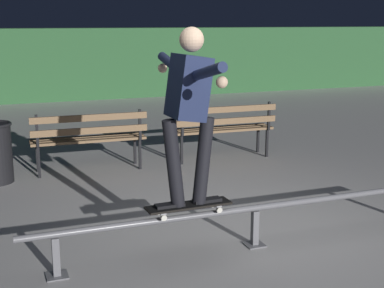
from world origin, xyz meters
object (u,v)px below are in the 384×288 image
object	(u,v)px
grind_rail	(255,214)
skateboard	(189,206)
park_bench_left_center	(224,125)
skateboarder	(189,102)
park_bench_leftmost	(89,135)

from	to	relation	value
grind_rail	skateboard	size ratio (longest dim) A/B	5.54
grind_rail	skateboard	bearing A→B (deg)	-180.00
grind_rail	park_bench_left_center	world-z (taller)	park_bench_left_center
skateboarder	park_bench_left_center	size ratio (longest dim) A/B	0.97
park_bench_leftmost	park_bench_left_center	size ratio (longest dim) A/B	1.00
park_bench_leftmost	park_bench_left_center	xyz separation A→B (m)	(2.06, 0.00, 0.00)
grind_rail	skateboarder	world-z (taller)	skateboarder
skateboard	skateboarder	world-z (taller)	skateboarder
skateboard	park_bench_left_center	size ratio (longest dim) A/B	0.49
grind_rail	skateboard	distance (m)	0.69
grind_rail	skateboarder	xyz separation A→B (m)	(-0.67, 0.00, 1.10)
grind_rail	skateboard	world-z (taller)	skateboard
skateboarder	park_bench_left_center	bearing A→B (deg)	61.06
skateboard	skateboarder	xyz separation A→B (m)	(0.00, 0.00, 0.94)
skateboard	skateboarder	bearing A→B (deg)	1.67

